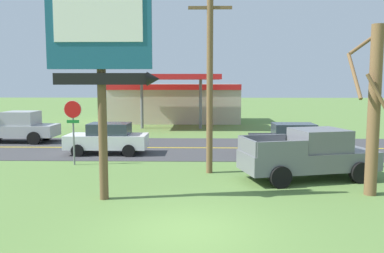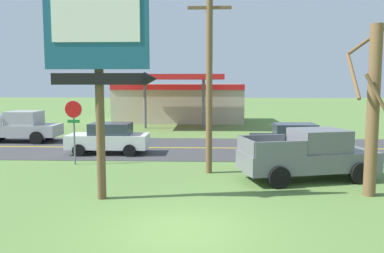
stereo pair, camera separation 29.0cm
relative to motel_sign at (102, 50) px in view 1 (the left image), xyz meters
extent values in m
plane|color=#5B7F3D|center=(2.66, -2.62, -4.75)|extent=(180.00, 180.00, 0.00)
cube|color=#3D3D3F|center=(2.66, 10.38, -4.74)|extent=(140.00, 8.00, 0.02)
cube|color=gold|center=(2.66, 10.38, -4.73)|extent=(126.00, 0.20, 0.01)
cylinder|color=brown|center=(-0.06, 0.14, -1.31)|extent=(0.28, 0.28, 6.88)
cube|color=#19516B|center=(-0.06, -0.04, 0.63)|extent=(3.24, 0.16, 2.41)
cube|color=white|center=(-0.06, -0.13, 0.92)|extent=(2.72, 0.03, 1.35)
cube|color=black|center=(-0.06, -0.04, -0.88)|extent=(2.92, 0.12, 0.36)
cone|color=black|center=(1.60, -0.04, -0.88)|extent=(0.40, 0.44, 0.44)
cylinder|color=slate|center=(-2.74, 5.54, -3.65)|extent=(0.08, 0.08, 2.20)
cylinder|color=red|center=(-2.74, 5.51, -2.20)|extent=(0.76, 0.03, 0.76)
cylinder|color=white|center=(-2.74, 5.53, -2.20)|extent=(0.80, 0.01, 0.80)
cube|color=#19722D|center=(-2.74, 5.51, -2.75)|extent=(0.56, 0.03, 0.14)
cylinder|color=brown|center=(3.42, 4.06, -0.73)|extent=(0.26, 0.26, 8.04)
cube|color=brown|center=(3.42, 4.06, 1.99)|extent=(1.76, 0.12, 0.12)
cylinder|color=brown|center=(8.77, 0.85, -1.93)|extent=(0.40, 0.40, 5.64)
cylinder|color=brown|center=(8.72, 1.46, 0.42)|extent=(1.31, 0.23, 0.98)
cylinder|color=brown|center=(8.09, 0.87, -0.76)|extent=(0.17, 1.45, 1.56)
cylinder|color=brown|center=(8.72, 0.52, -1.33)|extent=(0.79, 0.25, 1.27)
cube|color=beige|center=(0.61, 26.38, -2.95)|extent=(12.00, 6.00, 3.60)
cube|color=red|center=(0.61, 23.33, -1.40)|extent=(12.00, 0.12, 0.50)
cube|color=red|center=(0.61, 20.38, -0.55)|extent=(8.00, 5.00, 0.40)
cylinder|color=slate|center=(-1.79, 20.38, -2.65)|extent=(0.24, 0.24, 4.20)
cylinder|color=slate|center=(3.01, 20.38, -2.65)|extent=(0.24, 0.24, 4.20)
cube|color=slate|center=(7.24, 3.00, -3.99)|extent=(5.52, 3.16, 0.72)
cube|color=slate|center=(7.68, 3.11, -3.21)|extent=(2.28, 2.21, 0.84)
cube|color=#28333D|center=(8.54, 3.32, -3.21)|extent=(0.50, 1.63, 0.71)
cube|color=slate|center=(5.54, 3.52, -3.35)|extent=(1.92, 0.59, 0.56)
cube|color=slate|center=(5.98, 1.74, -3.35)|extent=(1.92, 0.59, 0.56)
cube|color=slate|center=(4.82, 2.39, -3.35)|extent=(0.57, 1.85, 0.56)
cylinder|color=black|center=(8.57, 4.34, -4.35)|extent=(0.84, 0.47, 0.80)
cylinder|color=black|center=(9.04, 2.44, -4.35)|extent=(0.84, 0.47, 0.80)
cylinder|color=black|center=(5.44, 3.56, -4.35)|extent=(0.84, 0.47, 0.80)
cylinder|color=black|center=(5.92, 1.66, -4.35)|extent=(0.84, 0.47, 0.80)
cube|color=#A8AAAF|center=(-8.65, 12.38, -3.99)|extent=(5.20, 1.96, 0.72)
cube|color=#A8AAAF|center=(-8.20, 12.38, -3.21)|extent=(1.90, 1.80, 0.84)
cube|color=#28333D|center=(-7.31, 12.38, -3.21)|extent=(0.10, 1.66, 0.71)
cylinder|color=black|center=(-7.04, 13.36, -4.35)|extent=(0.80, 0.28, 0.80)
cylinder|color=black|center=(-7.04, 11.40, -4.35)|extent=(0.80, 0.28, 0.80)
cube|color=black|center=(7.73, 8.38, -4.07)|extent=(4.20, 1.76, 0.72)
cube|color=#2D3842|center=(7.88, 8.38, -3.41)|extent=(2.10, 1.56, 0.60)
cylinder|color=black|center=(6.43, 7.50, -4.43)|extent=(0.64, 0.24, 0.64)
cylinder|color=black|center=(6.43, 9.26, -4.43)|extent=(0.64, 0.24, 0.64)
cylinder|color=black|center=(9.03, 7.50, -4.43)|extent=(0.64, 0.24, 0.64)
cylinder|color=black|center=(9.03, 9.26, -4.43)|extent=(0.64, 0.24, 0.64)
cube|color=silver|center=(-1.89, 8.38, -4.07)|extent=(4.20, 1.76, 0.72)
cube|color=#2D3842|center=(-1.74, 8.38, -3.41)|extent=(2.10, 1.56, 0.60)
cylinder|color=black|center=(-3.19, 7.50, -4.43)|extent=(0.64, 0.24, 0.64)
cylinder|color=black|center=(-3.19, 9.26, -4.43)|extent=(0.64, 0.24, 0.64)
cylinder|color=black|center=(-0.59, 7.50, -4.43)|extent=(0.64, 0.24, 0.64)
cylinder|color=black|center=(-0.59, 9.26, -4.43)|extent=(0.64, 0.24, 0.64)
camera|label=1|loc=(3.09, -12.58, -0.99)|focal=37.86mm
camera|label=2|loc=(3.38, -12.57, -0.99)|focal=37.86mm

